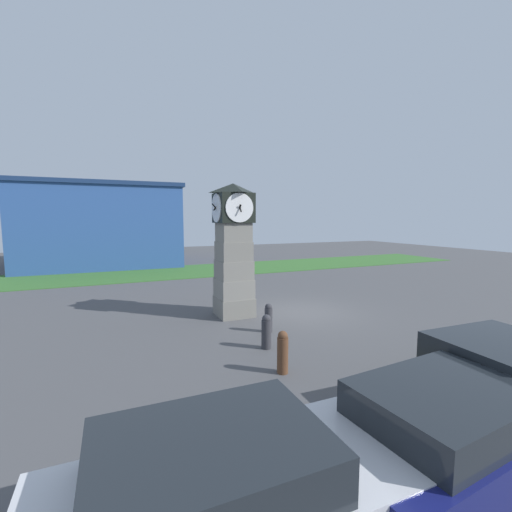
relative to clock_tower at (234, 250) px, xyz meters
The scene contains 10 objects.
ground_plane 3.85m from the clock_tower, 15.26° to the right, with size 69.89×69.89×0.00m, color #4C4C4F.
clock_tower is the anchor object (origin of this frame).
bollard_near_tower 5.74m from the clock_tower, 96.95° to the right, with size 0.28×0.28×1.08m.
bollard_mid_row 4.25m from the clock_tower, 94.95° to the right, with size 0.29×0.29×1.03m.
bollard_far_row 3.20m from the clock_tower, 80.84° to the right, with size 0.27×0.27×0.98m.
car_navy_sedan 9.99m from the clock_tower, 110.02° to the right, with size 4.54×2.09×1.54m.
car_near_tower 9.57m from the clock_tower, 89.96° to the right, with size 4.52×2.29×1.48m.
car_by_building 9.25m from the clock_tower, 75.59° to the right, with size 3.97×2.23×1.62m.
warehouse_blue_far 19.60m from the clock_tower, 104.22° to the left, with size 12.09×10.27×6.55m.
grass_verge_far 12.83m from the clock_tower, 73.89° to the left, with size 41.93×6.27×0.04m, color #386B2D.
Camera 1 is at (-7.25, -11.78, 3.83)m, focal length 24.00 mm.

